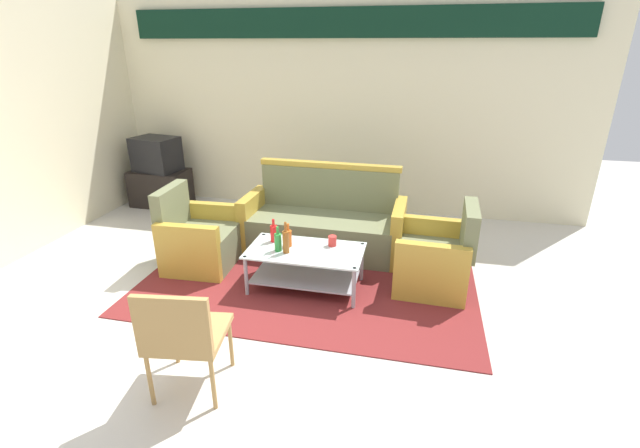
{
  "coord_description": "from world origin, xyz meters",
  "views": [
    {
      "loc": [
        1.04,
        -3.0,
        2.22
      ],
      "look_at": [
        0.18,
        0.75,
        0.65
      ],
      "focal_mm": 24.81,
      "sensor_mm": 36.0,
      "label": 1
    }
  ],
  "objects": [
    {
      "name": "tv_stand",
      "position": [
        -2.63,
        2.55,
        0.26
      ],
      "size": [
        0.8,
        0.5,
        0.52
      ],
      "primitive_type": "cube",
      "color": "black",
      "rests_on": "ground"
    },
    {
      "name": "armchair_left",
      "position": [
        -1.17,
        0.9,
        0.29
      ],
      "size": [
        0.73,
        0.79,
        0.85
      ],
      "rotation": [
        0.0,
        0.0,
        -1.53
      ],
      "color": "#6B704C",
      "rests_on": "rug"
    },
    {
      "name": "cup",
      "position": [
        0.29,
        0.81,
        0.46
      ],
      "size": [
        0.08,
        0.08,
        0.1
      ],
      "primitive_type": "cylinder",
      "color": "red",
      "rests_on": "coffee_table"
    },
    {
      "name": "bottle_brown",
      "position": [
        -0.1,
        0.57,
        0.53
      ],
      "size": [
        0.06,
        0.06,
        0.31
      ],
      "color": "brown",
      "rests_on": "coffee_table"
    },
    {
      "name": "bottle_green",
      "position": [
        -0.18,
        0.59,
        0.5
      ],
      "size": [
        0.07,
        0.07,
        0.24
      ],
      "color": "#2D8C38",
      "rests_on": "coffee_table"
    },
    {
      "name": "coffee_table",
      "position": [
        0.06,
        0.66,
        0.27
      ],
      "size": [
        1.1,
        0.6,
        0.4
      ],
      "color": "silver",
      "rests_on": "rug"
    },
    {
      "name": "bottle_orange",
      "position": [
        -0.12,
        0.71,
        0.5
      ],
      "size": [
        0.07,
        0.07,
        0.23
      ],
      "color": "#D85919",
      "rests_on": "coffee_table"
    },
    {
      "name": "ground_plane",
      "position": [
        0.0,
        0.0,
        0.0
      ],
      "size": [
        14.0,
        14.0,
        0.0
      ],
      "primitive_type": "plane",
      "color": "beige"
    },
    {
      "name": "television",
      "position": [
        -2.63,
        2.55,
        0.76
      ],
      "size": [
        0.67,
        0.54,
        0.48
      ],
      "rotation": [
        0.0,
        0.0,
        2.96
      ],
      "color": "black",
      "rests_on": "tv_stand"
    },
    {
      "name": "wicker_chair",
      "position": [
        -0.35,
        -0.88,
        0.49
      ],
      "size": [
        0.54,
        0.54,
        0.84
      ],
      "rotation": [
        0.0,
        0.0,
        0.14
      ],
      "color": "#AD844C",
      "rests_on": "ground"
    },
    {
      "name": "bottle_red",
      "position": [
        -0.29,
        0.78,
        0.5
      ],
      "size": [
        0.07,
        0.07,
        0.24
      ],
      "color": "red",
      "rests_on": "coffee_table"
    },
    {
      "name": "couch",
      "position": [
        0.05,
        1.56,
        0.32
      ],
      "size": [
        1.81,
        0.77,
        0.96
      ],
      "rotation": [
        0.0,
        0.0,
        3.12
      ],
      "color": "#6B704C",
      "rests_on": "rug"
    },
    {
      "name": "rug",
      "position": [
        0.06,
        0.85,
        0.01
      ],
      "size": [
        3.27,
        2.2,
        0.01
      ],
      "primitive_type": "cube",
      "color": "maroon",
      "rests_on": "ground"
    },
    {
      "name": "wall_back",
      "position": [
        0.0,
        3.05,
        1.48
      ],
      "size": [
        6.52,
        0.19,
        2.8
      ],
      "color": "beige",
      "rests_on": "ground"
    },
    {
      "name": "armchair_right",
      "position": [
        1.28,
        0.98,
        0.29
      ],
      "size": [
        0.73,
        0.79,
        0.85
      ],
      "rotation": [
        0.0,
        0.0,
        1.53
      ],
      "color": "#6B704C",
      "rests_on": "rug"
    }
  ]
}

